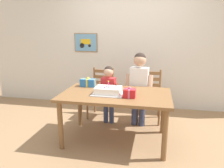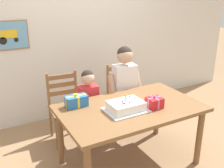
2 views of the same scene
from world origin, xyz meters
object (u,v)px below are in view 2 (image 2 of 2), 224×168
birthday_cake (126,106)px  chair_left (66,107)px  child_older (124,83)px  gift_box_red_large (76,101)px  dining_table (130,114)px  gift_box_beside_cake (154,103)px  child_younger (89,101)px  chair_right (124,95)px

birthday_cake → chair_left: 1.04m
birthday_cake → child_older: child_older is taller
chair_left → birthday_cake: bearing=-69.4°
gift_box_red_large → child_older: size_ratio=0.19×
dining_table → gift_box_beside_cake: 0.30m
dining_table → gift_box_beside_cake: gift_box_beside_cake is taller
dining_table → birthday_cake: (-0.10, -0.05, 0.14)m
gift_box_red_large → child_younger: 0.44m
gift_box_beside_cake → chair_left: (-0.66, 1.02, -0.33)m
chair_left → child_older: child_older is taller
child_older → child_younger: (-0.53, 0.00, -0.15)m
gift_box_red_large → child_older: 0.85m
gift_box_red_large → chair_left: chair_left is taller
chair_right → child_younger: (-0.69, -0.28, 0.16)m
birthday_cake → gift_box_beside_cake: bearing=-15.2°
dining_table → chair_left: size_ratio=1.69×
birthday_cake → chair_right: size_ratio=0.48×
chair_right → child_older: size_ratio=0.73×
gift_box_beside_cake → child_younger: bearing=121.6°
gift_box_beside_cake → child_older: 0.74m
chair_right → chair_left: bearing=-180.0°
chair_right → dining_table: bearing=-117.2°
child_older → birthday_cake: bearing=-120.4°
birthday_cake → child_younger: size_ratio=0.43×
chair_left → child_younger: size_ratio=0.90×
child_older → child_younger: bearing=179.9°
birthday_cake → gift_box_beside_cake: 0.32m
birthday_cake → child_younger: 0.69m
gift_box_red_large → child_older: bearing=20.4°
chair_right → child_younger: bearing=-158.0°
chair_left → gift_box_red_large: bearing=-96.4°
dining_table → gift_box_beside_cake: (0.21, -0.14, 0.15)m
birthday_cake → gift_box_red_large: (-0.42, 0.36, 0.01)m
gift_box_beside_cake → chair_right: chair_right is taller
gift_box_red_large → child_younger: child_younger is taller
dining_table → chair_left: bearing=117.0°
child_older → child_younger: child_older is taller
dining_table → child_younger: child_younger is taller
birthday_cake → gift_box_red_large: 0.55m
dining_table → child_younger: size_ratio=1.51×
child_older → child_younger: 0.55m
child_older → gift_box_red_large: bearing=-159.6°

